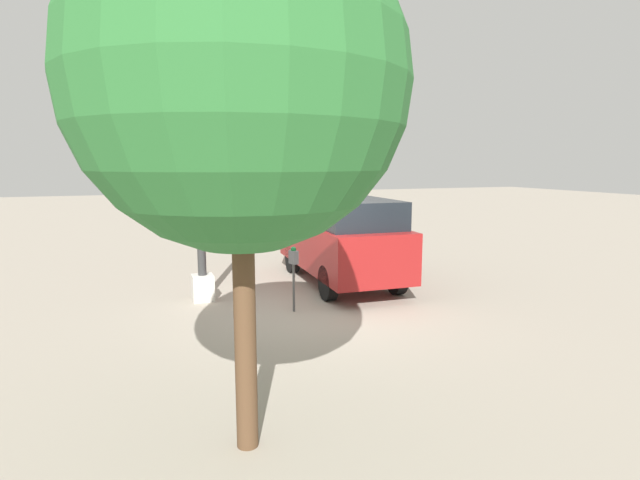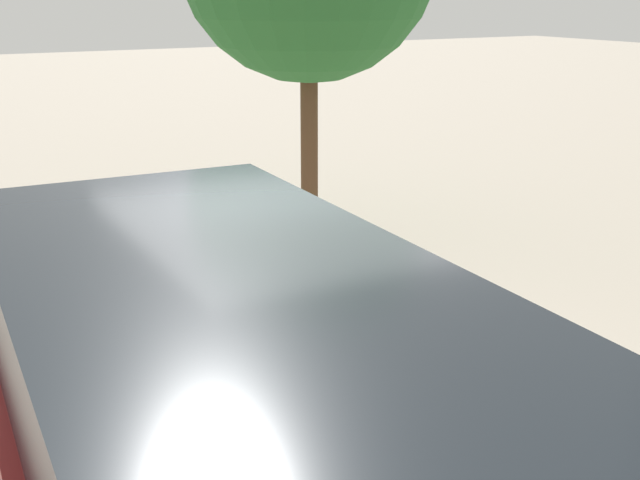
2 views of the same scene
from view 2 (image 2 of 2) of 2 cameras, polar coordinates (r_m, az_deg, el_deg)
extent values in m
plane|color=gray|center=(6.11, -0.27, -13.54)|extent=(80.00, 80.00, 0.00)
cylinder|color=#4C4C4C|center=(6.02, 3.12, -8.89)|extent=(0.05, 0.05, 0.95)
cube|color=slate|center=(5.78, 3.22, -3.49)|extent=(0.22, 0.15, 0.26)
sphere|color=#14662D|center=(5.72, 3.25, -2.07)|extent=(0.11, 0.11, 0.11)
cube|color=black|center=(3.27, -6.32, -7.26)|extent=(3.78, 1.82, 0.61)
cylinder|color=black|center=(5.28, -2.64, -14.11)|extent=(0.76, 0.25, 0.76)
cylinder|color=#513823|center=(10.25, -0.77, 6.77)|extent=(0.22, 0.22, 2.51)
camera|label=1|loc=(14.77, -6.38, 16.28)|focal=28.00mm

